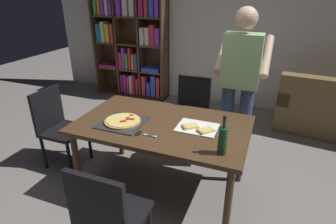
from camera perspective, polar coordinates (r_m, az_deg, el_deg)
name	(u,v)px	position (r m, az deg, el deg)	size (l,w,h in m)	color
ground_plane	(163,187)	(2.97, -1.09, -15.33)	(12.00, 12.00, 0.00)	gray
back_wall	(222,22)	(4.82, 11.22, 17.99)	(6.40, 0.10, 2.80)	silver
dining_table	(162,130)	(2.60, -1.21, -3.76)	(1.60, 0.96, 0.75)	#4C331E
chair_near_camera	(108,215)	(2.01, -12.47, -20.17)	(0.42, 0.42, 0.90)	black
chair_far_side	(191,108)	(3.49, 4.88, 0.84)	(0.42, 0.42, 0.90)	black
chair_left_end	(57,123)	(3.33, -22.10, -2.18)	(0.42, 0.42, 0.90)	black
bookshelf	(132,43)	(5.20, -7.56, 14.01)	(1.40, 0.35, 1.95)	#513823
person_serving_pizza	(240,82)	(3.01, 14.70, 6.15)	(0.55, 0.54, 1.75)	#38476B
pepperoni_pizza_on_tray	(123,121)	(2.59, -9.42, -1.95)	(0.40, 0.40, 0.04)	#2D2D33
pizza_slices_on_towel	(197,128)	(2.47, 6.09, -3.32)	(0.36, 0.28, 0.03)	white
wine_bottle	(223,140)	(2.09, 11.34, -5.73)	(0.07, 0.07, 0.32)	#194723
kitchen_scissors	(143,134)	(2.37, -5.34, -4.60)	(0.19, 0.08, 0.01)	silver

